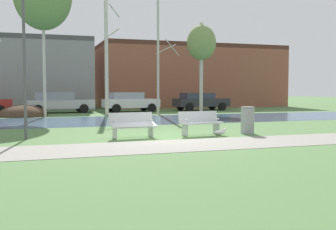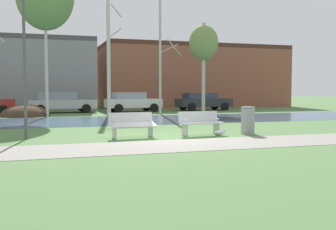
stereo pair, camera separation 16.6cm
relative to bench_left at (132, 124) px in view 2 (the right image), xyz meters
name	(u,v)px [view 2 (the right image)]	position (x,y,z in m)	size (l,w,h in m)	color
ground_plane	(119,118)	(1.28, 9.43, -0.47)	(120.00, 120.00, 0.00)	#4C703D
paved_path_strip	(191,145)	(1.28, -2.35, -0.47)	(60.00, 2.57, 0.01)	gray
river_band	(124,120)	(1.28, 7.93, -0.47)	(80.00, 6.80, 0.01)	#33516B
soil_mound	(25,116)	(-3.97, 13.14, -0.47)	(3.01, 3.16, 1.44)	#423021
bench_left	(132,124)	(0.00, 0.00, 0.00)	(1.65, 0.72, 0.87)	silver
bench_right	(200,122)	(2.54, 0.00, 0.00)	(1.65, 0.72, 0.87)	silver
trash_bin	(248,120)	(4.41, -0.15, 0.06)	(0.53, 0.53, 1.02)	gray
seagull	(221,132)	(3.17, -0.40, -0.34)	(0.48, 0.18, 0.27)	white
streetlamp	(24,24)	(-3.51, 0.65, 3.35)	(0.32, 0.32, 5.80)	#4C4C51
birch_center_left	(109,48)	(1.30, 12.85, 3.93)	(1.02, 1.74, 8.68)	beige
birch_center	(161,57)	(4.71, 12.32, 3.41)	(1.58, 2.70, 7.69)	#BCB7A8
birch_center_right	(204,44)	(8.29, 13.46, 4.52)	(2.11, 2.11, 6.49)	#BCB7A8
parked_sedan_second_silver	(61,102)	(-1.66, 16.15, 0.31)	(4.83, 2.18, 1.49)	#B2B5BC
parked_hatch_third_white	(132,101)	(3.53, 15.98, 0.31)	(4.20, 2.23, 1.48)	silver
parked_wagon_fourth_dark	(203,101)	(9.40, 16.25, 0.28)	(4.48, 2.18, 1.41)	#282B30
building_grey_warehouse	(5,74)	(-5.96, 24.29, 2.53)	(14.83, 9.48, 6.01)	gray
building_brick_low	(192,76)	(11.51, 24.24, 2.52)	(17.94, 7.94, 5.98)	brown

